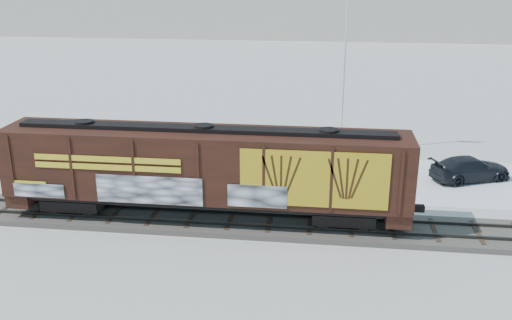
# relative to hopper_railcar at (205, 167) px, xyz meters

# --- Properties ---
(ground) EXTENTS (500.00, 500.00, 0.00)m
(ground) POSITION_rel_hopper_railcar_xyz_m (3.23, 0.01, -3.01)
(ground) COLOR white
(ground) RESTS_ON ground
(rail_track) EXTENTS (50.00, 3.40, 0.43)m
(rail_track) POSITION_rel_hopper_railcar_xyz_m (3.23, 0.01, -2.86)
(rail_track) COLOR #59544C
(rail_track) RESTS_ON ground
(parking_strip) EXTENTS (40.00, 8.00, 0.03)m
(parking_strip) POSITION_rel_hopper_railcar_xyz_m (3.23, 7.51, -3.00)
(parking_strip) COLOR white
(parking_strip) RESTS_ON ground
(hopper_railcar) EXTENTS (19.94, 3.06, 4.62)m
(hopper_railcar) POSITION_rel_hopper_railcar_xyz_m (0.00, 0.00, 0.00)
(hopper_railcar) COLOR black
(hopper_railcar) RESTS_ON rail_track
(flagpole) EXTENTS (2.30, 0.90, 11.99)m
(flagpole) POSITION_rel_hopper_railcar_xyz_m (7.00, 12.60, 1.46)
(flagpole) COLOR silver
(flagpole) RESTS_ON ground
(car_silver) EXTENTS (5.07, 2.86, 1.63)m
(car_silver) POSITION_rel_hopper_railcar_xyz_m (-0.02, 6.53, -2.17)
(car_silver) COLOR #A9ABB0
(car_silver) RESTS_ON parking_strip
(car_white) EXTENTS (4.27, 1.81, 1.37)m
(car_white) POSITION_rel_hopper_railcar_xyz_m (2.64, 5.59, -2.29)
(car_white) COLOR silver
(car_white) RESTS_ON parking_strip
(car_dark) EXTENTS (5.37, 3.80, 1.44)m
(car_dark) POSITION_rel_hopper_railcar_xyz_m (14.61, 8.03, -2.26)
(car_dark) COLOR black
(car_dark) RESTS_ON parking_strip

